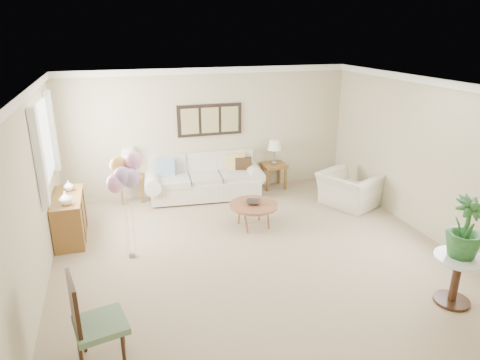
{
  "coord_description": "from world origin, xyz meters",
  "views": [
    {
      "loc": [
        -1.95,
        -5.53,
        3.32
      ],
      "look_at": [
        -0.07,
        0.6,
        1.05
      ],
      "focal_mm": 32.0,
      "sensor_mm": 36.0,
      "label": 1
    }
  ],
  "objects": [
    {
      "name": "ground_plane",
      "position": [
        0.0,
        0.0,
        0.0
      ],
      "size": [
        6.0,
        6.0,
        0.0
      ],
      "primitive_type": "plane",
      "color": "tan"
    },
    {
      "name": "room_shell",
      "position": [
        -0.11,
        0.09,
        1.63
      ],
      "size": [
        6.04,
        6.04,
        2.6
      ],
      "color": "#BDB593",
      "rests_on": "ground"
    },
    {
      "name": "wall_art_triptych",
      "position": [
        0.0,
        2.96,
        1.55
      ],
      "size": [
        1.35,
        0.06,
        0.65
      ],
      "color": "black",
      "rests_on": "ground"
    },
    {
      "name": "sofa",
      "position": [
        -0.21,
        2.7,
        0.36
      ],
      "size": [
        2.51,
        1.09,
        0.9
      ],
      "color": "beige",
      "rests_on": "ground"
    },
    {
      "name": "end_table_left",
      "position": [
        -1.69,
        2.88,
        0.45
      ],
      "size": [
        0.49,
        0.45,
        0.54
      ],
      "color": "brown",
      "rests_on": "ground"
    },
    {
      "name": "end_table_right",
      "position": [
        1.36,
        2.76,
        0.46
      ],
      "size": [
        0.5,
        0.46,
        0.55
      ],
      "color": "brown",
      "rests_on": "ground"
    },
    {
      "name": "lamp_left",
      "position": [
        -1.69,
        2.88,
        0.98
      ],
      "size": [
        0.33,
        0.33,
        0.58
      ],
      "color": "gray",
      "rests_on": "end_table_left"
    },
    {
      "name": "lamp_right",
      "position": [
        1.36,
        2.76,
        0.95
      ],
      "size": [
        0.3,
        0.3,
        0.53
      ],
      "color": "gray",
      "rests_on": "end_table_right"
    },
    {
      "name": "coffee_table",
      "position": [
        0.3,
        0.99,
        0.4
      ],
      "size": [
        0.86,
        0.86,
        0.43
      ],
      "color": "brown",
      "rests_on": "ground"
    },
    {
      "name": "decor_bowl",
      "position": [
        0.29,
        0.99,
        0.46
      ],
      "size": [
        0.35,
        0.35,
        0.06
      ],
      "primitive_type": "imported",
      "rotation": [
        0.0,
        0.0,
        -0.41
      ],
      "color": "#2F2620",
      "rests_on": "coffee_table"
    },
    {
      "name": "armchair",
      "position": [
        2.39,
        1.36,
        0.33
      ],
      "size": [
        1.24,
        1.31,
        0.67
      ],
      "primitive_type": "imported",
      "rotation": [
        0.0,
        0.0,
        2.0
      ],
      "color": "beige",
      "rests_on": "ground"
    },
    {
      "name": "side_table",
      "position": [
        2.02,
        -1.87,
        0.5
      ],
      "size": [
        0.61,
        0.61,
        0.66
      ],
      "color": "silver",
      "rests_on": "ground"
    },
    {
      "name": "potted_plant",
      "position": [
        2.04,
        -1.85,
        1.05
      ],
      "size": [
        0.51,
        0.51,
        0.78
      ],
      "primitive_type": "imported",
      "rotation": [
        0.0,
        0.0,
        0.19
      ],
      "color": "#1E491F",
      "rests_on": "side_table"
    },
    {
      "name": "accent_chair",
      "position": [
        -2.33,
        -1.63,
        0.54
      ],
      "size": [
        0.6,
        0.6,
        1.03
      ],
      "color": "slate",
      "rests_on": "ground"
    },
    {
      "name": "credenza",
      "position": [
        -2.76,
        1.5,
        0.37
      ],
      "size": [
        0.46,
        1.2,
        0.74
      ],
      "color": "brown",
      "rests_on": "ground"
    },
    {
      "name": "vase_white",
      "position": [
        -2.74,
        1.14,
        0.85
      ],
      "size": [
        0.21,
        0.21,
        0.21
      ],
      "primitive_type": "imported",
      "rotation": [
        0.0,
        0.0,
        0.02
      ],
      "color": "white",
      "rests_on": "credenza"
    },
    {
      "name": "vase_sage",
      "position": [
        -2.74,
        1.77,
        0.83
      ],
      "size": [
        0.21,
        0.21,
        0.17
      ],
      "primitive_type": "imported",
      "rotation": [
        0.0,
        0.0,
        -0.28
      ],
      "color": "silver",
      "rests_on": "credenza"
    },
    {
      "name": "balloon_cluster",
      "position": [
        -1.84,
        0.53,
        1.36
      ],
      "size": [
        0.53,
        0.48,
        1.65
      ],
      "color": "gray",
      "rests_on": "ground"
    }
  ]
}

